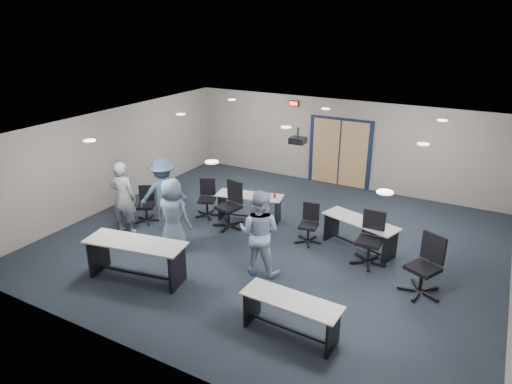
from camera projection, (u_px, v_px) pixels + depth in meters
The scene contains 23 objects.
floor at pixel (274, 241), 10.91m from camera, with size 10.00×10.00×0.00m, color black.
back_wall at pixel (341, 143), 14.09m from camera, with size 10.00×0.04×2.70m, color gray.
front_wall at pixel (139, 282), 6.75m from camera, with size 10.00×0.04×2.70m, color gray.
left_wall at pixel (115, 158), 12.68m from camera, with size 0.04×9.00×2.70m, color gray.
ceiling at pixel (276, 130), 9.93m from camera, with size 10.00×9.00×0.04m, color silver.
double_door at pixel (340, 153), 14.17m from camera, with size 2.00×0.07×2.20m.
exit_sign at pixel (294, 103), 14.37m from camera, with size 0.32×0.07×0.18m.
ceiling_projector at pixel (298, 140), 10.31m from camera, with size 0.35×0.32×0.37m.
ceiling_can_lights at pixel (281, 130), 10.15m from camera, with size 6.24×5.74×0.02m, color white, non-canonical shape.
table_front_left at pixel (136, 254), 9.17m from camera, with size 2.15×1.05×0.84m.
table_front_right at pixel (291, 311), 7.56m from camera, with size 1.72×0.64×0.69m.
table_back_left at pixel (250, 202), 11.89m from camera, with size 1.81×0.94×0.96m.
table_back_right at pixel (360, 229), 10.38m from camera, with size 1.87×1.11×0.72m.
chair_back_a at pixel (207, 199), 12.11m from camera, with size 0.62×0.62×0.99m, color black, non-canonical shape.
chair_back_b at pixel (228, 206), 11.43m from camera, with size 0.74×0.74×1.18m, color black, non-canonical shape.
chair_back_c at pixel (309, 224), 10.68m from camera, with size 0.59×0.59×0.94m, color black, non-canonical shape.
chair_back_d at pixel (370, 240), 9.72m from camera, with size 0.73×0.73×1.15m, color black, non-canonical shape.
chair_loose_left at pixel (146, 205), 11.80m from camera, with size 0.58×0.58×0.93m, color black, non-canonical shape.
chair_loose_right at pixel (423, 266), 8.66m from camera, with size 0.75×0.75×1.19m, color black, non-canonical shape.
person_gray at pixel (123, 197), 11.07m from camera, with size 0.67×0.44×1.83m, color gray.
person_plaid at pixel (173, 215), 10.21m from camera, with size 0.84×0.55×1.72m, color slate.
person_lightblue at pixel (259, 233), 9.28m from camera, with size 0.89×0.69×1.83m, color #93A0C3.
person_back at pixel (164, 193), 11.36m from camera, with size 1.17×0.67×1.82m, color #3D526E.
Camera 1 is at (4.33, -8.74, 5.04)m, focal length 32.00 mm.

